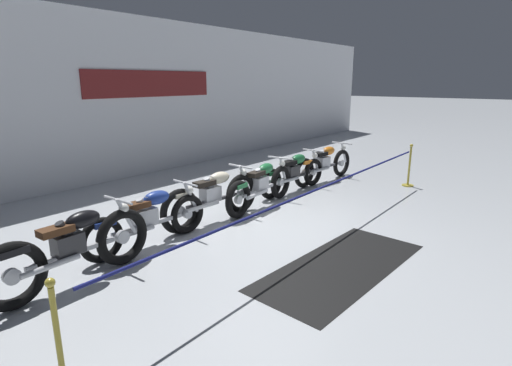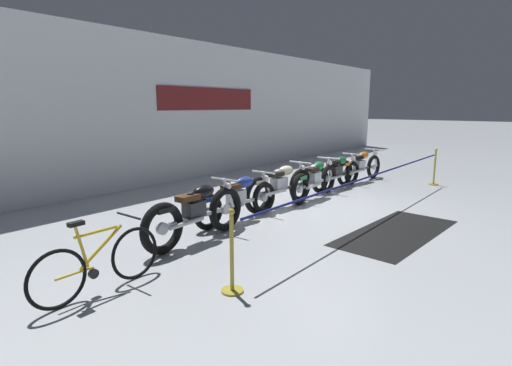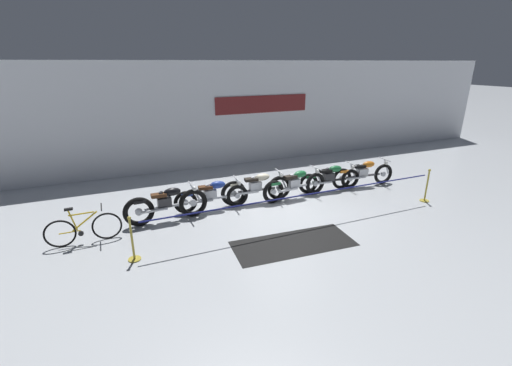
{
  "view_description": "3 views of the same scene",
  "coord_description": "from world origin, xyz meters",
  "px_view_note": "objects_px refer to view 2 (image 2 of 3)",
  "views": [
    {
      "loc": [
        -5.61,
        -4.27,
        2.55
      ],
      "look_at": [
        0.2,
        0.35,
        0.64
      ],
      "focal_mm": 28.0,
      "sensor_mm": 36.0,
      "label": 1
    },
    {
      "loc": [
        -7.78,
        -4.33,
        2.24
      ],
      "look_at": [
        -1.18,
        0.96,
        0.61
      ],
      "focal_mm": 28.0,
      "sensor_mm": 36.0,
      "label": 2
    },
    {
      "loc": [
        -4.48,
        -8.36,
        4.14
      ],
      "look_at": [
        -0.84,
        0.24,
        0.82
      ],
      "focal_mm": 24.0,
      "sensor_mm": 36.0,
      "label": 3
    }
  ],
  "objects_px": {
    "motorcycle_blue_1": "(238,199)",
    "stanchion_far_left": "(345,193)",
    "motorcycle_black_0": "(197,213)",
    "motorcycle_cream_2": "(281,186)",
    "stanchion_mid_left": "(434,173)",
    "motorcycle_green_4": "(337,172)",
    "motorcycle_orange_5": "(360,166)",
    "motorcycle_green_3": "(315,180)",
    "bicycle": "(99,263)",
    "floor_banner": "(397,232)"
  },
  "relations": [
    {
      "from": "motorcycle_blue_1",
      "to": "stanchion_far_left",
      "type": "bearing_deg",
      "value": -72.07
    },
    {
      "from": "motorcycle_green_3",
      "to": "stanchion_far_left",
      "type": "distance_m",
      "value": 2.74
    },
    {
      "from": "motorcycle_cream_2",
      "to": "stanchion_mid_left",
      "type": "relative_size",
      "value": 2.16
    },
    {
      "from": "stanchion_mid_left",
      "to": "floor_banner",
      "type": "height_order",
      "value": "stanchion_mid_left"
    },
    {
      "from": "motorcycle_black_0",
      "to": "motorcycle_cream_2",
      "type": "xyz_separation_m",
      "value": [
        2.78,
        0.25,
        -0.0
      ]
    },
    {
      "from": "motorcycle_orange_5",
      "to": "stanchion_far_left",
      "type": "relative_size",
      "value": 0.28
    },
    {
      "from": "motorcycle_orange_5",
      "to": "floor_banner",
      "type": "bearing_deg",
      "value": -148.0
    },
    {
      "from": "motorcycle_black_0",
      "to": "stanchion_mid_left",
      "type": "height_order",
      "value": "stanchion_mid_left"
    },
    {
      "from": "motorcycle_orange_5",
      "to": "stanchion_far_left",
      "type": "distance_m",
      "value": 5.15
    },
    {
      "from": "motorcycle_black_0",
      "to": "stanchion_far_left",
      "type": "bearing_deg",
      "value": -40.67
    },
    {
      "from": "motorcycle_green_4",
      "to": "stanchion_far_left",
      "type": "xyz_separation_m",
      "value": [
        -3.46,
        -1.94,
        0.27
      ]
    },
    {
      "from": "motorcycle_green_3",
      "to": "stanchion_far_left",
      "type": "height_order",
      "value": "stanchion_far_left"
    },
    {
      "from": "motorcycle_cream_2",
      "to": "motorcycle_orange_5",
      "type": "height_order",
      "value": "motorcycle_cream_2"
    },
    {
      "from": "motorcycle_blue_1",
      "to": "stanchion_far_left",
      "type": "distance_m",
      "value": 2.08
    },
    {
      "from": "motorcycle_cream_2",
      "to": "motorcycle_orange_5",
      "type": "distance_m",
      "value": 4.0
    },
    {
      "from": "motorcycle_cream_2",
      "to": "motorcycle_green_4",
      "type": "distance_m",
      "value": 2.67
    },
    {
      "from": "motorcycle_black_0",
      "to": "motorcycle_orange_5",
      "type": "distance_m",
      "value": 6.77
    },
    {
      "from": "motorcycle_black_0",
      "to": "motorcycle_orange_5",
      "type": "relative_size",
      "value": 0.94
    },
    {
      "from": "motorcycle_green_4",
      "to": "bicycle",
      "type": "relative_size",
      "value": 1.32
    },
    {
      "from": "motorcycle_green_4",
      "to": "floor_banner",
      "type": "xyz_separation_m",
      "value": [
        -2.87,
        -2.7,
        -0.45
      ]
    },
    {
      "from": "motorcycle_blue_1",
      "to": "motorcycle_green_4",
      "type": "bearing_deg",
      "value": -0.29
    },
    {
      "from": "bicycle",
      "to": "floor_banner",
      "type": "height_order",
      "value": "bicycle"
    },
    {
      "from": "motorcycle_black_0",
      "to": "stanchion_far_left",
      "type": "distance_m",
      "value": 2.63
    },
    {
      "from": "motorcycle_green_3",
      "to": "floor_banner",
      "type": "xyz_separation_m",
      "value": [
        -1.46,
        -2.56,
        -0.46
      ]
    },
    {
      "from": "motorcycle_cream_2",
      "to": "motorcycle_green_3",
      "type": "xyz_separation_m",
      "value": [
        1.25,
        -0.15,
        -0.02
      ]
    },
    {
      "from": "motorcycle_green_3",
      "to": "bicycle",
      "type": "bearing_deg",
      "value": -174.72
    },
    {
      "from": "stanchion_far_left",
      "to": "floor_banner",
      "type": "height_order",
      "value": "stanchion_far_left"
    },
    {
      "from": "floor_banner",
      "to": "stanchion_far_left",
      "type": "bearing_deg",
      "value": 131.46
    },
    {
      "from": "motorcycle_blue_1",
      "to": "motorcycle_green_3",
      "type": "xyz_separation_m",
      "value": [
        2.68,
        -0.16,
        0.01
      ]
    },
    {
      "from": "motorcycle_orange_5",
      "to": "stanchion_far_left",
      "type": "height_order",
      "value": "stanchion_far_left"
    },
    {
      "from": "motorcycle_black_0",
      "to": "stanchion_far_left",
      "type": "relative_size",
      "value": 0.26
    },
    {
      "from": "motorcycle_black_0",
      "to": "motorcycle_blue_1",
      "type": "bearing_deg",
      "value": 10.9
    },
    {
      "from": "bicycle",
      "to": "floor_banner",
      "type": "xyz_separation_m",
      "value": [
        4.61,
        -2.0,
        -0.37
      ]
    },
    {
      "from": "motorcycle_green_3",
      "to": "stanchion_far_left",
      "type": "relative_size",
      "value": 0.27
    },
    {
      "from": "motorcycle_black_0",
      "to": "motorcycle_green_4",
      "type": "height_order",
      "value": "motorcycle_black_0"
    },
    {
      "from": "motorcycle_orange_5",
      "to": "stanchion_mid_left",
      "type": "height_order",
      "value": "stanchion_mid_left"
    },
    {
      "from": "stanchion_mid_left",
      "to": "motorcycle_orange_5",
      "type": "bearing_deg",
      "value": 115.8
    },
    {
      "from": "motorcycle_green_3",
      "to": "motorcycle_black_0",
      "type": "bearing_deg",
      "value": -178.57
    },
    {
      "from": "motorcycle_green_3",
      "to": "stanchion_mid_left",
      "type": "xyz_separation_m",
      "value": [
        3.65,
        -1.81,
        -0.11
      ]
    },
    {
      "from": "motorcycle_green_4",
      "to": "stanchion_far_left",
      "type": "distance_m",
      "value": 3.98
    },
    {
      "from": "motorcycle_blue_1",
      "to": "motorcycle_orange_5",
      "type": "xyz_separation_m",
      "value": [
        5.42,
        -0.1,
        0.02
      ]
    },
    {
      "from": "stanchion_far_left",
      "to": "stanchion_mid_left",
      "type": "bearing_deg",
      "value": 0.0
    },
    {
      "from": "motorcycle_blue_1",
      "to": "bicycle",
      "type": "xyz_separation_m",
      "value": [
        -3.39,
        -0.72,
        -0.08
      ]
    },
    {
      "from": "bicycle",
      "to": "motorcycle_black_0",
      "type": "bearing_deg",
      "value": 12.71
    },
    {
      "from": "motorcycle_cream_2",
      "to": "stanchion_mid_left",
      "type": "height_order",
      "value": "stanchion_mid_left"
    },
    {
      "from": "motorcycle_orange_5",
      "to": "floor_banner",
      "type": "xyz_separation_m",
      "value": [
        -4.2,
        -2.62,
        -0.47
      ]
    },
    {
      "from": "motorcycle_cream_2",
      "to": "floor_banner",
      "type": "xyz_separation_m",
      "value": [
        -0.2,
        -2.71,
        -0.48
      ]
    },
    {
      "from": "motorcycle_green_4",
      "to": "floor_banner",
      "type": "height_order",
      "value": "motorcycle_green_4"
    },
    {
      "from": "motorcycle_green_3",
      "to": "motorcycle_orange_5",
      "type": "bearing_deg",
      "value": 1.3
    },
    {
      "from": "stanchion_far_left",
      "to": "motorcycle_black_0",
      "type": "bearing_deg",
      "value": 139.33
    }
  ]
}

